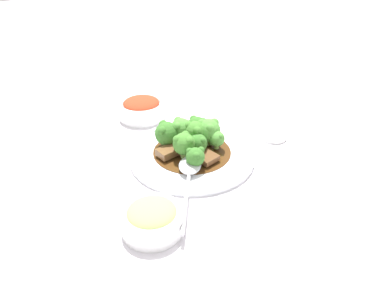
{
  "coord_description": "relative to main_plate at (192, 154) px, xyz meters",
  "views": [
    {
      "loc": [
        0.21,
        0.64,
        0.45
      ],
      "look_at": [
        0.0,
        0.0,
        0.03
      ],
      "focal_mm": 35.0,
      "sensor_mm": 36.0,
      "label": 1
    }
  ],
  "objects": [
    {
      "name": "side_bowl_appetizer",
      "position": [
        0.13,
        0.19,
        0.02
      ],
      "size": [
        0.1,
        0.1,
        0.05
      ],
      "color": "white",
      "rests_on": "ground_plane"
    },
    {
      "name": "broccoli_floret_3",
      "position": [
        0.02,
        0.02,
        0.04
      ],
      "size": [
        0.05,
        0.05,
        0.05
      ],
      "color": "#8EB756",
      "rests_on": "main_plate"
    },
    {
      "name": "sauce_dish",
      "position": [
        -0.21,
        -0.02,
        -0.0
      ],
      "size": [
        0.06,
        0.06,
        0.01
      ],
      "color": "white",
      "rests_on": "ground_plane"
    },
    {
      "name": "broccoli_floret_1",
      "position": [
        0.01,
        -0.04,
        0.04
      ],
      "size": [
        0.05,
        0.05,
        0.06
      ],
      "color": "#8EB756",
      "rests_on": "main_plate"
    },
    {
      "name": "ground_plane",
      "position": [
        0.0,
        0.0,
        -0.01
      ],
      "size": [
        4.0,
        4.0,
        0.0
      ],
      "primitive_type": "plane",
      "color": "silver"
    },
    {
      "name": "broccoli_floret_5",
      "position": [
        -0.04,
        -0.01,
        0.04
      ],
      "size": [
        0.05,
        0.05,
        0.06
      ],
      "color": "#7FA84C",
      "rests_on": "main_plate"
    },
    {
      "name": "broccoli_floret_0",
      "position": [
        -0.05,
        0.01,
        0.03
      ],
      "size": [
        0.03,
        0.03,
        0.04
      ],
      "color": "#7FA84C",
      "rests_on": "main_plate"
    },
    {
      "name": "main_plate",
      "position": [
        0.0,
        0.0,
        0.0
      ],
      "size": [
        0.27,
        0.27,
        0.02
      ],
      "color": "white",
      "rests_on": "ground_plane"
    },
    {
      "name": "broccoli_floret_2",
      "position": [
        -0.01,
        -0.02,
        0.04
      ],
      "size": [
        0.05,
        0.05,
        0.06
      ],
      "color": "#7FA84C",
      "rests_on": "main_plate"
    },
    {
      "name": "serving_spoon",
      "position": [
        0.03,
        0.08,
        0.02
      ],
      "size": [
        0.1,
        0.21,
        0.01
      ],
      "color": "silver",
      "rests_on": "main_plate"
    },
    {
      "name": "beef_strip_0",
      "position": [
        -0.01,
        0.04,
        0.01
      ],
      "size": [
        0.06,
        0.06,
        0.01
      ],
      "color": "brown",
      "rests_on": "main_plate"
    },
    {
      "name": "beef_strip_2",
      "position": [
        0.01,
        -0.01,
        0.01
      ],
      "size": [
        0.06,
        0.06,
        0.01
      ],
      "color": "brown",
      "rests_on": "main_plate"
    },
    {
      "name": "broccoli_floret_6",
      "position": [
        -0.01,
        0.01,
        0.03
      ],
      "size": [
        0.04,
        0.04,
        0.04
      ],
      "color": "#8EB756",
      "rests_on": "main_plate"
    },
    {
      "name": "beef_strip_1",
      "position": [
        0.05,
        -0.0,
        0.02
      ],
      "size": [
        0.07,
        0.05,
        0.02
      ],
      "color": "brown",
      "rests_on": "main_plate"
    },
    {
      "name": "broccoli_floret_7",
      "position": [
        -0.02,
        -0.04,
        0.04
      ],
      "size": [
        0.05,
        0.05,
        0.05
      ],
      "color": "#7FA84C",
      "rests_on": "main_plate"
    },
    {
      "name": "broccoli_floret_8",
      "position": [
        0.01,
        0.06,
        0.03
      ],
      "size": [
        0.04,
        0.04,
        0.04
      ],
      "color": "#8EB756",
      "rests_on": "main_plate"
    },
    {
      "name": "side_bowl_kimchi",
      "position": [
        0.06,
        -0.22,
        0.02
      ],
      "size": [
        0.12,
        0.12,
        0.05
      ],
      "color": "white",
      "rests_on": "ground_plane"
    },
    {
      "name": "broccoli_floret_4",
      "position": [
        0.04,
        -0.03,
        0.04
      ],
      "size": [
        0.05,
        0.05,
        0.06
      ],
      "color": "#7FA84C",
      "rests_on": "main_plate"
    }
  ]
}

